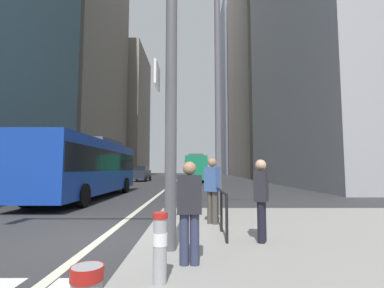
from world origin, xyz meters
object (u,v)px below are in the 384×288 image
(city_bus_blue_oncoming, at_px, (87,165))
(street_lamp_post, at_px, (216,60))
(car_receding_far, at_px, (201,172))
(bollard_left, at_px, (159,244))
(city_bus_red_receding, at_px, (194,167))
(pedestrian_far, at_px, (188,207))
(pedestrian_walking, at_px, (260,196))
(pedestrian_waiting, at_px, (211,187))
(car_oncoming_far, at_px, (140,174))
(car_receding_near, at_px, (192,172))
(traffic_signal_gantry, at_px, (78,42))
(car_oncoming_mid, at_px, (135,173))

(city_bus_blue_oncoming, relative_size, street_lamp_post, 1.43)
(car_receding_far, xyz_separation_m, street_lamp_post, (-1.29, -47.44, 4.29))
(bollard_left, bearing_deg, city_bus_blue_oncoming, 114.26)
(city_bus_red_receding, bearing_deg, pedestrian_far, -90.90)
(car_receding_far, bearing_deg, street_lamp_post, -91.56)
(street_lamp_post, relative_size, pedestrian_walking, 4.79)
(bollard_left, bearing_deg, city_bus_red_receding, 88.46)
(city_bus_red_receding, bearing_deg, city_bus_blue_oncoming, -106.45)
(pedestrian_waiting, relative_size, pedestrian_far, 1.11)
(car_oncoming_far, relative_size, pedestrian_waiting, 2.55)
(car_receding_near, xyz_separation_m, street_lamp_post, (0.67, -44.67, 4.29))
(pedestrian_walking, bearing_deg, bollard_left, -131.81)
(city_bus_blue_oncoming, height_order, pedestrian_waiting, city_bus_blue_oncoming)
(car_receding_far, height_order, car_oncoming_far, same)
(city_bus_red_receding, xyz_separation_m, car_receding_far, (1.68, 19.91, -0.85))
(city_bus_blue_oncoming, bearing_deg, car_oncoming_far, 92.37)
(car_receding_near, distance_m, pedestrian_walking, 48.02)
(traffic_signal_gantry, xyz_separation_m, pedestrian_walking, (3.62, 0.56, -3.00))
(city_bus_blue_oncoming, xyz_separation_m, car_receding_near, (5.95, 38.21, -0.85))
(pedestrian_walking, bearing_deg, pedestrian_waiting, 114.94)
(car_oncoming_far, distance_m, pedestrian_far, 32.80)
(pedestrian_waiting, bearing_deg, city_bus_red_receding, 90.17)
(street_lamp_post, distance_m, pedestrian_walking, 5.39)
(pedestrian_far, bearing_deg, pedestrian_walking, 42.65)
(street_lamp_post, bearing_deg, car_oncoming_mid, 105.11)
(car_receding_far, xyz_separation_m, pedestrian_far, (-2.19, -52.11, 0.04))
(city_bus_red_receding, relative_size, street_lamp_post, 1.43)
(city_bus_red_receding, xyz_separation_m, street_lamp_post, (0.40, -27.53, 3.45))
(city_bus_blue_oncoming, xyz_separation_m, car_receding_far, (7.91, 40.98, -0.85))
(traffic_signal_gantry, distance_m, pedestrian_far, 3.82)
(street_lamp_post, bearing_deg, bollard_left, -103.37)
(street_lamp_post, bearing_deg, car_receding_far, 88.44)
(city_bus_red_receding, relative_size, traffic_signal_gantry, 1.91)
(car_oncoming_mid, height_order, street_lamp_post, street_lamp_post)
(city_bus_red_receding, height_order, car_oncoming_far, city_bus_red_receding)
(pedestrian_waiting, distance_m, pedestrian_walking, 2.07)
(city_bus_blue_oncoming, relative_size, car_oncoming_mid, 2.65)
(car_receding_far, xyz_separation_m, car_oncoming_far, (-8.77, -19.99, 0.00))
(street_lamp_post, height_order, pedestrian_walking, street_lamp_post)
(traffic_signal_gantry, bearing_deg, city_bus_red_receding, 85.16)
(traffic_signal_gantry, distance_m, street_lamp_post, 5.09)
(city_bus_blue_oncoming, distance_m, street_lamp_post, 9.87)
(car_receding_far, relative_size, pedestrian_far, 2.68)
(car_oncoming_far, height_order, pedestrian_waiting, car_oncoming_far)
(car_receding_far, bearing_deg, city_bus_red_receding, -94.84)
(car_receding_near, xyz_separation_m, pedestrian_waiting, (0.36, -46.13, 0.15))
(car_oncoming_far, relative_size, bollard_left, 4.98)
(city_bus_red_receding, xyz_separation_m, bollard_left, (-0.88, -32.92, -1.18))
(city_bus_red_receding, xyz_separation_m, traffic_signal_gantry, (-2.66, -31.42, 2.24))
(car_receding_near, height_order, pedestrian_walking, car_receding_near)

